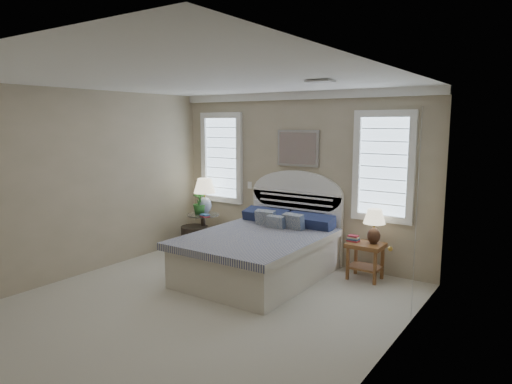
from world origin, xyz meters
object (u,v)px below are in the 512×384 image
object	(u,v)px
bed	(263,250)
floor_pot	(195,238)
lamp_right	(374,222)
side_table_left	(203,228)
lamp_left	(205,192)
nightstand_right	(365,253)

from	to	relation	value
bed	floor_pot	distance (m)	1.79
bed	lamp_right	distance (m)	1.64
side_table_left	lamp_left	bearing A→B (deg)	110.85
nightstand_right	lamp_left	xyz separation A→B (m)	(-2.99, -0.00, 0.63)
lamp_left	lamp_right	size ratio (longest dim) A/B	1.25
bed	lamp_left	world-z (taller)	bed
floor_pot	lamp_left	size ratio (longest dim) A/B	0.75
lamp_right	nightstand_right	bearing A→B (deg)	-150.32
floor_pot	lamp_left	bearing A→B (deg)	81.15
bed	lamp_right	xyz separation A→B (m)	(1.39, 0.74, 0.45)
side_table_left	lamp_right	xyz separation A→B (m)	(3.04, 0.15, 0.45)
bed	nightstand_right	bearing A→B (deg)	28.03
side_table_left	lamp_right	bearing A→B (deg)	2.87
lamp_right	floor_pot	bearing A→B (deg)	-174.59
side_table_left	nightstand_right	distance (m)	2.95
floor_pot	nightstand_right	bearing A→B (deg)	4.59
floor_pot	lamp_right	xyz separation A→B (m)	(3.12, 0.30, 0.62)
side_table_left	lamp_right	size ratio (longest dim) A/B	1.26
nightstand_right	lamp_right	bearing A→B (deg)	29.68
side_table_left	lamp_left	xyz separation A→B (m)	(-0.04, 0.10, 0.63)
floor_pot	lamp_right	bearing A→B (deg)	5.41
lamp_right	lamp_left	bearing A→B (deg)	-179.00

